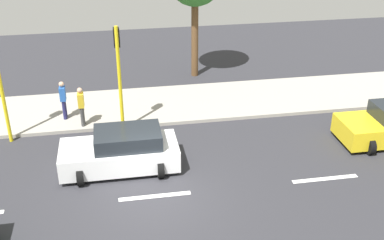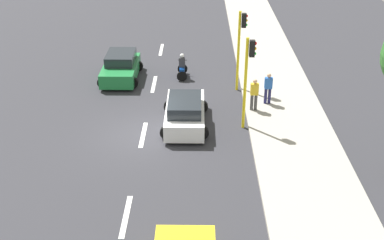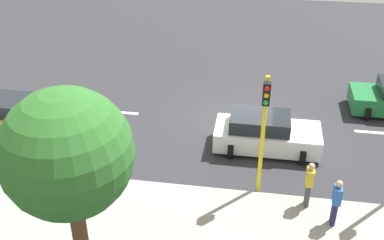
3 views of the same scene
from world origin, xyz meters
name	(u,v)px [view 2 (image 2 of 3)]	position (x,y,z in m)	size (l,w,h in m)	color
ground_plane	(143,136)	(0.00, 0.00, -0.05)	(40.00, 60.00, 0.10)	#2D2D33
sidewalk	(292,134)	(7.00, 0.00, 0.07)	(4.00, 60.00, 0.15)	#9E998E
lane_stripe_north	(126,216)	(0.00, -6.00, 0.01)	(0.20, 2.40, 0.01)	white
lane_stripe_mid	(143,135)	(0.00, 0.00, 0.01)	(0.20, 2.40, 0.01)	white
lane_stripe_south	(154,84)	(0.00, 6.00, 0.01)	(0.20, 2.40, 0.01)	white
lane_stripe_far_south	(161,50)	(0.00, 12.00, 0.01)	(0.20, 2.40, 0.01)	white
car_white	(185,112)	(1.95, 0.98, 0.71)	(2.26, 4.18, 1.52)	white
car_green	(121,67)	(-2.01, 6.82, 0.71)	(2.34, 3.92, 1.52)	#1E7238
motorcycle	(182,67)	(1.61, 7.05, 0.64)	(0.60, 1.30, 1.53)	black
pedestrian_near_signal	(254,93)	(5.40, 2.45, 1.06)	(0.40, 0.24, 1.69)	#3F3F3F
pedestrian_by_tree	(268,87)	(6.20, 3.23, 1.06)	(0.40, 0.24, 1.69)	#1E1E4C
traffic_light_corner	(248,71)	(4.85, 0.82, 2.93)	(0.49, 0.24, 4.50)	yellow
traffic_light_midblock	(241,40)	(4.85, 5.29, 2.93)	(0.49, 0.24, 4.50)	yellow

